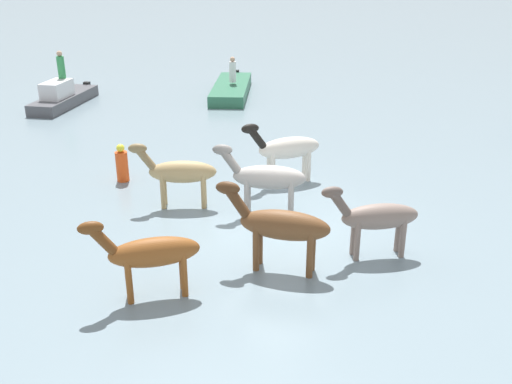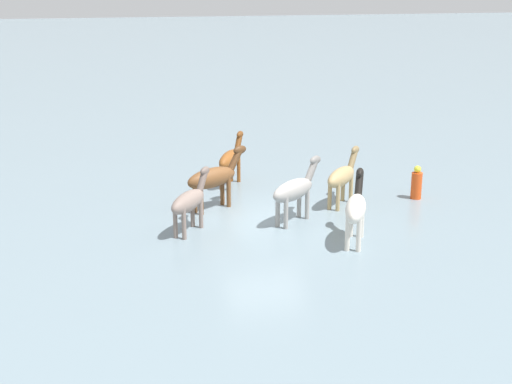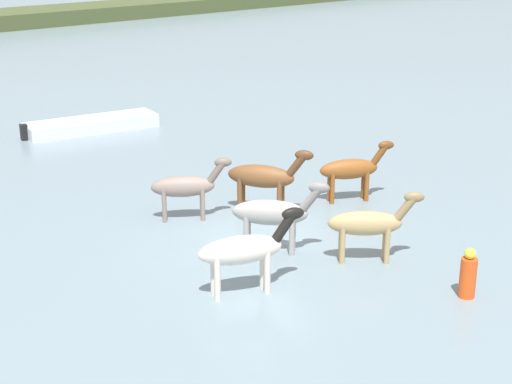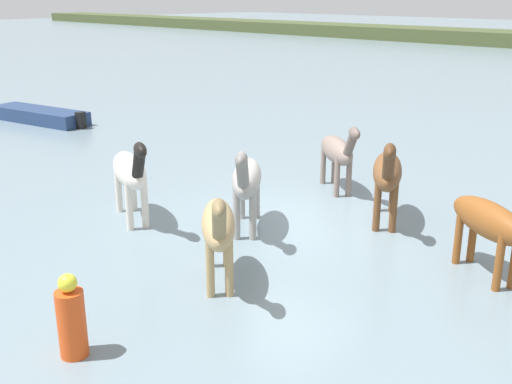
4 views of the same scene
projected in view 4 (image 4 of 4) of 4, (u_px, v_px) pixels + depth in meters
name	position (u px, v px, depth m)	size (l,w,h in m)	color
ground_plane	(288.00, 222.00, 12.28)	(198.26, 198.26, 0.00)	gray
horse_lead	(246.00, 180.00, 11.58)	(1.83, 2.06, 1.86)	#9E9993
horse_gray_outer	(338.00, 151.00, 13.96)	(2.01, 1.56, 1.73)	gray
horse_dun_straggler	(387.00, 173.00, 11.95)	(1.63, 2.27, 1.91)	brown
horse_chestnut_trailing	(492.00, 222.00, 9.63)	(2.13, 1.40, 1.75)	brown
horse_pinto_flank	(130.00, 172.00, 12.07)	(2.36, 1.32, 1.88)	silver
horse_dark_mare	(218.00, 226.00, 9.43)	(1.93, 1.77, 1.76)	tan
boat_dinghy_port	(40.00, 118.00, 21.76)	(4.34, 1.94, 0.72)	navy
buoy_channel_marker	(71.00, 320.00, 7.64)	(0.36, 0.36, 1.14)	#E54C19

